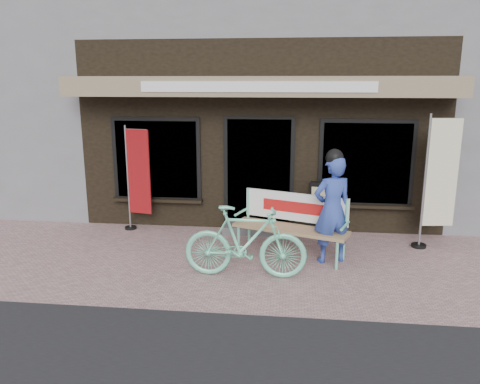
# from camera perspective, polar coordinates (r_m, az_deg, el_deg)

# --- Properties ---
(ground) EXTENTS (70.00, 70.00, 0.00)m
(ground) POSITION_cam_1_polar(r_m,az_deg,el_deg) (7.40, 1.06, -9.24)
(ground) COLOR #A77F80
(ground) RESTS_ON ground
(storefront) EXTENTS (7.00, 6.77, 6.00)m
(storefront) POSITION_cam_1_polar(r_m,az_deg,el_deg) (11.78, 3.49, 14.10)
(storefront) COLOR black
(storefront) RESTS_ON ground
(bench) EXTENTS (1.95, 1.09, 1.03)m
(bench) POSITION_cam_1_polar(r_m,az_deg,el_deg) (7.81, 6.42, -3.38)
(bench) COLOR #72DFB3
(bench) RESTS_ON ground
(person) EXTENTS (0.74, 0.61, 1.83)m
(person) POSITION_cam_1_polar(r_m,az_deg,el_deg) (7.52, 11.18, -1.87)
(person) COLOR #2E44A0
(person) RESTS_ON ground
(bicycle) EXTENTS (1.81, 0.52, 1.09)m
(bicycle) POSITION_cam_1_polar(r_m,az_deg,el_deg) (6.90, 0.65, -6.11)
(bicycle) COLOR #72DFB3
(bicycle) RESTS_ON ground
(nobori_red) EXTENTS (0.61, 0.26, 2.04)m
(nobori_red) POSITION_cam_1_polar(r_m,az_deg,el_deg) (9.14, -12.43, 1.76)
(nobori_red) COLOR gray
(nobori_red) RESTS_ON ground
(nobori_cream) EXTENTS (0.69, 0.28, 2.33)m
(nobori_cream) POSITION_cam_1_polar(r_m,az_deg,el_deg) (8.64, 23.04, 1.32)
(nobori_cream) COLOR gray
(nobori_cream) RESTS_ON ground
(menu_stand) EXTENTS (0.50, 0.20, 0.99)m
(menu_stand) POSITION_cam_1_polar(r_m,az_deg,el_deg) (9.00, 10.02, -1.87)
(menu_stand) COLOR black
(menu_stand) RESTS_ON ground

